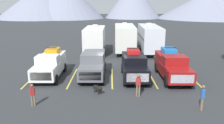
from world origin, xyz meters
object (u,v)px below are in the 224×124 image
Objects in this scene: camper_trailer_b at (125,37)px; camper_trailer_a at (95,39)px; dog at (98,88)px; person_c at (138,84)px; pickup_truck_c at (134,65)px; camper_trailer_c at (150,37)px; pickup_truck_a at (50,64)px; pickup_truck_d at (172,65)px; pickup_truck_b at (93,64)px; person_b at (33,93)px; person_a at (203,96)px.

camper_trailer_a is at bearing -164.11° from camper_trailer_b.
dog is at bearing -85.26° from camper_trailer_a.
camper_trailer_b is 5.41× the size of person_c.
dog is (-2.85, -14.94, -1.61)m from camper_trailer_b.
pickup_truck_c is 0.59× the size of camper_trailer_c.
pickup_truck_d reaches higher than pickup_truck_a.
pickup_truck_b is 7.01m from pickup_truck_d.
person_b is (-2.95, -15.84, -1.07)m from camper_trailer_a.
camper_trailer_a is 7.30m from camper_trailer_c.
person_a is at bearing -43.00° from pickup_truck_b.
pickup_truck_d is 5.37m from person_c.
dog is at bearing -41.97° from pickup_truck_a.
pickup_truck_a is at bearing 148.22° from person_c.
camper_trailer_c is (10.66, 10.28, 0.86)m from pickup_truck_a.
camper_trailer_a reaches higher than pickup_truck_c.
camper_trailer_a reaches higher than person_a.
pickup_truck_a is 10.86m from pickup_truck_d.
pickup_truck_a is 13.00m from person_a.
person_c is (6.98, 1.51, 0.08)m from person_b.
camper_trailer_a is 18.23m from person_a.
pickup_truck_b is 9.75m from camper_trailer_a.
pickup_truck_c is 4.73m from dog.
camper_trailer_a is 4.15m from camper_trailer_b.
person_c is at bearing -31.78° from pickup_truck_a.
pickup_truck_c is at bearing -67.94° from camper_trailer_a.
camper_trailer_b reaches higher than person_b.
pickup_truck_d is at bearing 50.03° from person_c.
dog is at bearing -100.80° from camper_trailer_b.
pickup_truck_a is 13.17m from camper_trailer_b.
pickup_truck_d reaches higher than pickup_truck_b.
camper_trailer_c is 15.25m from person_c.
camper_trailer_b is at bearing 107.02° from pickup_truck_d.
pickup_truck_a is 10.34m from camper_trailer_a.
dog is at bearing -130.04° from pickup_truck_c.
pickup_truck_d is 0.78× the size of camper_trailer_a.
person_c is (7.40, -4.59, -0.20)m from pickup_truck_a.
pickup_truck_c is 11.25m from camper_trailer_c.
pickup_truck_a reaches higher than person_a.
pickup_truck_a reaches higher than dog.
pickup_truck_b is at bearing -87.21° from camper_trailer_a.
camper_trailer_c is at bearing -10.35° from camper_trailer_b.
person_a is (7.26, -6.77, -0.22)m from pickup_truck_b.
pickup_truck_a is 6.12m from person_b.
camper_trailer_b is at bearing 55.88° from pickup_truck_a.
pickup_truck_d is 6.82× the size of dog.
pickup_truck_a is at bearing 177.47° from pickup_truck_d.
camper_trailer_c is (3.29, -0.60, 0.00)m from camper_trailer_b.
camper_trailer_c is at bearing 4.21° from camper_trailer_a.
camper_trailer_a reaches higher than person_b.
pickup_truck_a is 6.13m from dog.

